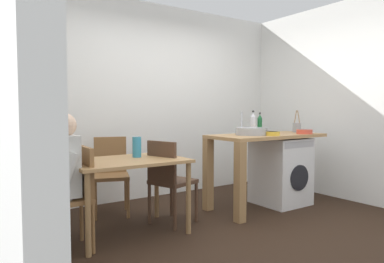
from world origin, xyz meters
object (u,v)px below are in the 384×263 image
Objects in this scene: dining_table at (127,169)px; chair_opposite at (168,177)px; colander at (304,131)px; washing_machine at (281,171)px; bottle_squat_brown at (260,124)px; seated_person at (54,175)px; utensil_crock at (297,127)px; chair_spare_by_wall at (111,171)px; chair_person_seat at (74,192)px; bottle_tall_green at (253,123)px; vase at (137,147)px; mixing_bowl at (273,133)px.

chair_opposite is at bearing 3.21° from dining_table.
dining_table is 2.34m from colander.
bottle_squat_brown is at bearing 122.21° from washing_machine.
utensil_crock is (3.19, 0.09, 0.32)m from seated_person.
dining_table is at bearing 173.07° from colander.
washing_machine is (2.12, -0.06, -0.21)m from dining_table.
chair_opposite is at bearing 134.91° from chair_spare_by_wall.
chair_spare_by_wall is (-0.35, 0.74, 0.00)m from chair_opposite.
bottle_squat_brown is (1.85, -0.59, 0.53)m from chair_spare_by_wall.
chair_person_seat is 1.10m from chair_spare_by_wall.
colander reaches higher than washing_machine.
dining_table is at bearing 178.31° from washing_machine.
chair_spare_by_wall is 2.46m from colander.
bottle_tall_green reaches higher than dining_table.
colander reaches higher than dining_table.
chair_person_seat is 0.75× the size of seated_person.
vase is (-1.72, -0.10, -0.21)m from bottle_tall_green.
mixing_bowl is 0.56m from colander.
chair_person_seat is 2.59m from bottle_squat_brown.
chair_opposite is at bearing -81.00° from chair_person_seat.
vase is (-1.60, 0.36, -0.10)m from mixing_bowl.
utensil_crock reaches higher than mixing_bowl.
colander is at bearing -91.66° from seated_person.
chair_person_seat is at bearing -179.15° from washing_machine.
chair_person_seat is 1.00× the size of chair_opposite.
washing_machine is at bearing 176.75° from chair_spare_by_wall.
utensil_crock is at bearing -19.74° from bottle_squat_brown.
washing_machine is 4.30× the size of colander.
washing_machine is (2.00, -0.83, -0.08)m from chair_spare_by_wall.
chair_spare_by_wall is 1.05× the size of washing_machine.
colander is at bearing -6.93° from dining_table.
chair_person_seat is at bearing -169.38° from dining_table.
colander is 2.19m from vase.
chair_person_seat is at bearing -90.00° from seated_person.
chair_person_seat is at bearing 176.43° from colander.
mixing_bowl reaches higher than chair_spare_by_wall.
dining_table is at bearing -104.90° from chair_opposite.
seated_person reaches higher than colander.
bottle_tall_green is at bearing 75.34° from mixing_bowl.
dining_table is at bearing 179.76° from utensil_crock.
chair_opposite is 1.05× the size of washing_machine.
seated_person reaches higher than chair_person_seat.
bottle_tall_green reaches higher than seated_person.
washing_machine is (2.67, 0.04, -0.08)m from chair_person_seat.
utensil_crock reaches higher than washing_machine.
seated_person is 4.01× the size of utensil_crock.
vase is (-2.34, 0.11, -0.14)m from utensil_crock.
utensil_crock reaches higher than seated_person.
dining_table is 1.22× the size of chair_spare_by_wall.
colander is (1.83, -0.31, 0.44)m from chair_opposite.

